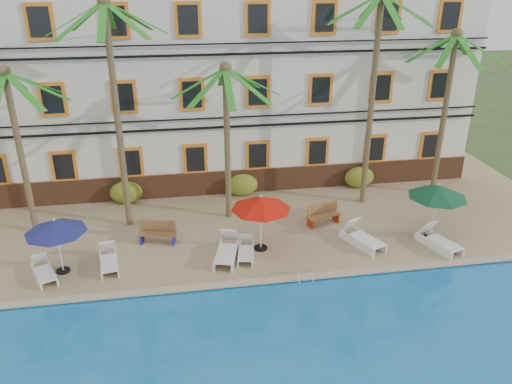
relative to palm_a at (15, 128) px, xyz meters
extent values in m
plane|color=#384C23|center=(8.46, -4.39, -4.79)|extent=(100.00, 100.00, 0.00)
cube|color=tan|center=(8.46, 0.61, -4.66)|extent=(30.00, 12.00, 0.25)
cube|color=tan|center=(8.46, -5.29, -4.51)|extent=(30.00, 0.35, 0.06)
cube|color=silver|center=(8.46, 5.61, 0.46)|extent=(25.00, 6.00, 10.00)
cube|color=brown|center=(8.46, 2.55, -3.94)|extent=(25.00, 0.12, 1.20)
cube|color=orange|center=(0.96, 2.56, -2.64)|extent=(1.15, 0.10, 1.50)
cube|color=black|center=(0.96, 2.51, -2.64)|extent=(0.85, 0.04, 1.20)
cube|color=orange|center=(3.96, 2.56, -2.64)|extent=(1.15, 0.10, 1.50)
cube|color=black|center=(3.96, 2.51, -2.64)|extent=(0.85, 0.04, 1.20)
cube|color=orange|center=(6.96, 2.56, -2.64)|extent=(1.15, 0.10, 1.50)
cube|color=black|center=(6.96, 2.51, -2.64)|extent=(0.85, 0.04, 1.20)
cube|color=orange|center=(9.96, 2.56, -2.64)|extent=(1.15, 0.10, 1.50)
cube|color=black|center=(9.96, 2.51, -2.64)|extent=(0.85, 0.04, 1.20)
cube|color=orange|center=(12.96, 2.56, -2.64)|extent=(1.15, 0.10, 1.50)
cube|color=black|center=(12.96, 2.51, -2.64)|extent=(0.85, 0.04, 1.20)
cube|color=orange|center=(15.96, 2.56, -2.64)|extent=(1.15, 0.10, 1.50)
cube|color=black|center=(15.96, 2.51, -2.64)|extent=(0.85, 0.04, 1.20)
cube|color=orange|center=(18.96, 2.56, -2.64)|extent=(1.15, 0.10, 1.50)
cube|color=black|center=(18.96, 2.51, -2.64)|extent=(0.85, 0.04, 1.20)
cube|color=orange|center=(0.96, 2.56, 0.46)|extent=(1.15, 0.10, 1.50)
cube|color=black|center=(0.96, 2.51, 0.46)|extent=(0.85, 0.04, 1.20)
cube|color=orange|center=(3.96, 2.56, 0.46)|extent=(1.15, 0.10, 1.50)
cube|color=black|center=(3.96, 2.51, 0.46)|extent=(0.85, 0.04, 1.20)
cube|color=orange|center=(6.96, 2.56, 0.46)|extent=(1.15, 0.10, 1.50)
cube|color=black|center=(6.96, 2.51, 0.46)|extent=(0.85, 0.04, 1.20)
cube|color=orange|center=(9.96, 2.56, 0.46)|extent=(1.15, 0.10, 1.50)
cube|color=black|center=(9.96, 2.51, 0.46)|extent=(0.85, 0.04, 1.20)
cube|color=orange|center=(12.96, 2.56, 0.46)|extent=(1.15, 0.10, 1.50)
cube|color=black|center=(12.96, 2.51, 0.46)|extent=(0.85, 0.04, 1.20)
cube|color=orange|center=(15.96, 2.56, 0.46)|extent=(1.15, 0.10, 1.50)
cube|color=black|center=(15.96, 2.51, 0.46)|extent=(0.85, 0.04, 1.20)
cube|color=orange|center=(18.96, 2.56, 0.46)|extent=(1.15, 0.10, 1.50)
cube|color=black|center=(18.96, 2.51, 0.46)|extent=(0.85, 0.04, 1.20)
cube|color=orange|center=(0.96, 2.56, 3.66)|extent=(1.15, 0.10, 1.50)
cube|color=black|center=(0.96, 2.51, 3.66)|extent=(0.85, 0.04, 1.20)
cube|color=orange|center=(3.96, 2.56, 3.66)|extent=(1.15, 0.10, 1.50)
cube|color=black|center=(3.96, 2.51, 3.66)|extent=(0.85, 0.04, 1.20)
cube|color=orange|center=(6.96, 2.56, 3.66)|extent=(1.15, 0.10, 1.50)
cube|color=black|center=(6.96, 2.51, 3.66)|extent=(0.85, 0.04, 1.20)
cube|color=orange|center=(9.96, 2.56, 3.66)|extent=(1.15, 0.10, 1.50)
cube|color=black|center=(9.96, 2.51, 3.66)|extent=(0.85, 0.04, 1.20)
cube|color=orange|center=(12.96, 2.56, 3.66)|extent=(1.15, 0.10, 1.50)
cube|color=black|center=(12.96, 2.51, 3.66)|extent=(0.85, 0.04, 1.20)
cube|color=orange|center=(15.96, 2.56, 3.66)|extent=(1.15, 0.10, 1.50)
cube|color=black|center=(15.96, 2.51, 3.66)|extent=(0.85, 0.04, 1.20)
cube|color=orange|center=(18.96, 2.56, 3.66)|extent=(1.15, 0.10, 1.50)
cube|color=black|center=(18.96, 2.51, 3.66)|extent=(0.85, 0.04, 1.20)
cube|color=black|center=(8.46, 2.41, -1.09)|extent=(25.00, 0.08, 0.10)
cube|color=black|center=(8.46, 2.41, -0.64)|extent=(25.00, 0.08, 0.06)
cube|color=black|center=(8.46, 2.41, 2.21)|extent=(25.00, 0.08, 0.10)
cube|color=black|center=(8.46, 2.41, 2.66)|extent=(25.00, 0.08, 0.06)
cylinder|color=brown|center=(0.00, 0.00, -1.18)|extent=(0.26, 0.26, 6.71)
sphere|color=brown|center=(0.00, 0.00, 2.17)|extent=(0.50, 0.50, 0.50)
cube|color=#1E731B|center=(0.00, 1.10, 1.58)|extent=(0.28, 2.22, 1.21)
cube|color=#1E731B|center=(0.78, -0.78, 1.58)|extent=(1.77, 1.77, 1.21)
cube|color=#1E731B|center=(1.10, 0.00, 1.58)|extent=(2.22, 0.28, 1.21)
cube|color=#1E731B|center=(0.78, 0.78, 1.58)|extent=(1.77, 1.77, 1.21)
cylinder|color=brown|center=(3.88, -0.01, 0.02)|extent=(0.26, 0.26, 9.12)
sphere|color=brown|center=(3.88, -0.01, 4.58)|extent=(0.50, 0.50, 0.50)
cube|color=#1E731B|center=(3.88, 1.09, 3.99)|extent=(0.28, 2.22, 1.21)
cube|color=#1E731B|center=(3.10, 0.77, 3.99)|extent=(1.77, 1.77, 1.21)
cube|color=#1E731B|center=(2.78, -0.01, 3.99)|extent=(2.22, 0.28, 1.21)
cube|color=#1E731B|center=(3.10, -0.79, 3.99)|extent=(1.77, 1.77, 1.21)
cube|color=#1E731B|center=(3.88, -1.11, 3.99)|extent=(0.28, 2.22, 1.21)
cube|color=#1E731B|center=(4.66, -0.79, 3.99)|extent=(1.77, 1.77, 1.21)
cube|color=#1E731B|center=(4.98, -0.01, 3.99)|extent=(2.22, 0.28, 1.21)
cube|color=#1E731B|center=(4.66, 0.77, 3.99)|extent=(1.77, 1.77, 1.21)
cylinder|color=brown|center=(8.24, 0.06, -1.24)|extent=(0.26, 0.26, 6.60)
sphere|color=brown|center=(8.24, 0.06, 2.06)|extent=(0.50, 0.50, 0.50)
cube|color=#1E731B|center=(8.24, 1.16, 1.47)|extent=(0.28, 2.22, 1.21)
cube|color=#1E731B|center=(7.47, 0.84, 1.47)|extent=(1.77, 1.77, 1.21)
cube|color=#1E731B|center=(7.14, 0.06, 1.47)|extent=(2.22, 0.28, 1.21)
cube|color=#1E731B|center=(7.47, -0.72, 1.47)|extent=(1.77, 1.77, 1.21)
cube|color=#1E731B|center=(8.24, -1.05, 1.47)|extent=(0.28, 2.22, 1.21)
cube|color=#1E731B|center=(9.02, -0.72, 1.47)|extent=(1.77, 1.77, 1.21)
cube|color=#1E731B|center=(9.35, 0.06, 1.47)|extent=(2.22, 0.28, 1.21)
cube|color=#1E731B|center=(9.02, 0.84, 1.47)|extent=(1.77, 1.77, 1.21)
cylinder|color=brown|center=(14.70, 0.53, 0.10)|extent=(0.26, 0.26, 9.28)
cube|color=#1E731B|center=(14.70, 1.63, 4.15)|extent=(0.28, 2.22, 1.21)
cube|color=#1E731B|center=(13.93, 1.31, 4.15)|extent=(1.77, 1.77, 1.21)
cube|color=#1E731B|center=(13.60, 0.53, 4.15)|extent=(2.22, 0.28, 1.21)
cube|color=#1E731B|center=(13.93, -0.25, 4.15)|extent=(1.77, 1.77, 1.21)
cube|color=#1E731B|center=(14.70, -0.57, 4.15)|extent=(0.28, 2.22, 1.21)
cube|color=#1E731B|center=(15.48, -0.25, 4.15)|extent=(1.77, 1.77, 1.21)
cube|color=#1E731B|center=(15.81, 0.53, 4.15)|extent=(2.22, 0.28, 1.21)
cube|color=#1E731B|center=(15.48, 1.31, 4.15)|extent=(1.77, 1.77, 1.21)
cylinder|color=brown|center=(18.52, 0.99, -0.74)|extent=(0.26, 0.26, 7.60)
sphere|color=brown|center=(18.52, 0.99, 3.06)|extent=(0.50, 0.50, 0.50)
cube|color=#1E731B|center=(18.52, 2.09, 2.47)|extent=(0.28, 2.22, 1.21)
cube|color=#1E731B|center=(17.74, 1.77, 2.47)|extent=(1.77, 1.77, 1.21)
cube|color=#1E731B|center=(17.42, 0.99, 2.47)|extent=(2.22, 0.28, 1.21)
cube|color=#1E731B|center=(17.74, 0.21, 2.47)|extent=(1.77, 1.77, 1.21)
cube|color=#1E731B|center=(18.52, -0.11, 2.47)|extent=(0.28, 2.22, 1.21)
cube|color=#1E731B|center=(19.30, 0.21, 2.47)|extent=(1.77, 1.77, 1.21)
cube|color=#1E731B|center=(19.62, 0.99, 2.47)|extent=(2.22, 0.28, 1.21)
cube|color=#1E731B|center=(19.30, 1.77, 2.47)|extent=(1.77, 1.77, 1.21)
ellipsoid|color=#1C5A19|center=(3.62, 2.21, -3.99)|extent=(1.50, 0.90, 1.10)
ellipsoid|color=#1C5A19|center=(9.16, 2.21, -3.99)|extent=(1.50, 0.90, 1.10)
ellipsoid|color=#1C5A19|center=(15.12, 2.21, -3.99)|extent=(1.50, 0.90, 1.10)
cylinder|color=black|center=(1.71, -3.43, -4.50)|extent=(0.49, 0.49, 0.07)
cylinder|color=silver|center=(1.71, -3.43, -3.49)|extent=(0.06, 0.06, 2.10)
cone|color=navy|center=(1.71, -3.43, -2.65)|extent=(2.19, 2.19, 0.48)
sphere|color=silver|center=(1.71, -3.43, -2.39)|extent=(0.10, 0.10, 0.10)
cylinder|color=black|center=(9.16, -3.01, -4.50)|extent=(0.53, 0.53, 0.08)
cylinder|color=silver|center=(9.16, -3.01, -3.41)|extent=(0.06, 0.06, 2.26)
cone|color=#BC1207|center=(9.16, -3.01, -2.52)|extent=(2.35, 2.35, 0.52)
sphere|color=silver|center=(9.16, -3.01, -2.23)|extent=(0.10, 0.10, 0.10)
cylinder|color=black|center=(16.35, -3.13, -4.50)|extent=(0.53, 0.53, 0.08)
cylinder|color=silver|center=(16.35, -3.13, -3.40)|extent=(0.06, 0.06, 2.28)
cone|color=#0F4228|center=(16.35, -3.13, -2.50)|extent=(2.37, 2.37, 0.52)
sphere|color=silver|center=(16.35, -3.13, -2.21)|extent=(0.10, 0.10, 0.10)
cube|color=white|center=(1.22, -3.95, -4.25)|extent=(0.98, 1.30, 0.05)
cube|color=white|center=(0.89, -3.20, -4.04)|extent=(0.67, 0.62, 0.59)
cube|color=white|center=(0.88, -3.85, -4.40)|extent=(0.73, 1.56, 0.27)
cube|color=white|center=(1.38, -3.63, -4.40)|extent=(0.73, 1.56, 0.27)
cube|color=white|center=(3.39, -3.64, -4.23)|extent=(0.76, 1.33, 0.06)
cube|color=white|center=(3.26, -2.78, -4.01)|extent=(0.64, 0.55, 0.63)
cube|color=white|center=(3.07, -3.44, -4.39)|extent=(0.33, 1.78, 0.29)
cube|color=white|center=(3.64, -3.36, -4.39)|extent=(0.33, 1.78, 0.29)
cube|color=white|center=(7.68, -3.77, -4.18)|extent=(1.02, 1.58, 0.07)
cube|color=white|center=(7.94, -2.79, -3.92)|extent=(0.79, 0.69, 0.73)
cube|color=white|center=(7.43, -3.41, -4.37)|extent=(0.59, 2.02, 0.34)
cube|color=white|center=(8.08, -3.58, -4.37)|extent=(0.59, 2.02, 0.34)
cube|color=white|center=(8.45, -3.74, -4.25)|extent=(0.73, 1.23, 0.05)
cube|color=white|center=(8.60, -2.95, -4.05)|extent=(0.60, 0.52, 0.58)
cube|color=white|center=(8.23, -3.47, -4.41)|extent=(0.35, 1.62, 0.27)
cube|color=white|center=(8.75, -3.57, -4.41)|extent=(0.35, 1.62, 0.27)
cube|color=white|center=(13.36, -3.60, -4.19)|extent=(1.17, 1.57, 0.07)
cube|color=white|center=(12.96, -2.70, -3.94)|extent=(0.81, 0.74, 0.71)
cube|color=white|center=(12.95, -3.48, -4.37)|extent=(0.87, 1.88, 0.33)
cube|color=white|center=(13.55, -3.22, -4.37)|extent=(0.87, 1.88, 0.33)
cube|color=white|center=(16.26, -4.31, -4.20)|extent=(1.04, 1.49, 0.06)
cube|color=white|center=(15.96, -3.42, -3.96)|extent=(0.76, 0.68, 0.68)
cube|color=white|center=(15.88, -4.16, -4.38)|extent=(0.69, 1.86, 0.31)
cube|color=white|center=(16.48, -3.96, -4.38)|extent=(0.69, 1.86, 0.31)
cube|color=olive|center=(5.13, -1.89, -4.11)|extent=(1.56, 0.76, 0.06)
cube|color=olive|center=(5.18, -1.67, -3.84)|extent=(1.48, 0.38, 0.45)
cube|color=#1A1B93|center=(4.50, -1.75, -4.34)|extent=(0.17, 0.46, 0.40)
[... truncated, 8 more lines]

